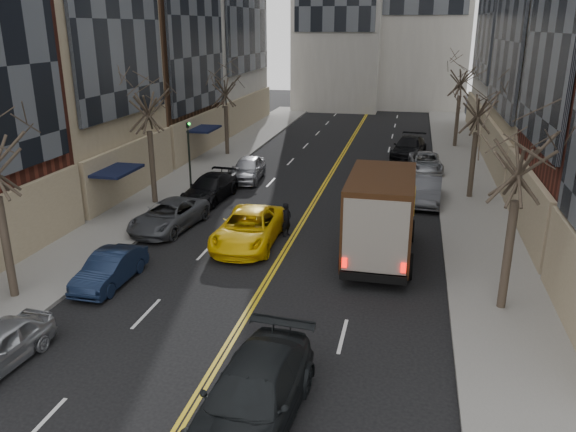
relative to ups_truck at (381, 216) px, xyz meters
The scene contains 19 objects.
sidewalk_left 18.01m from the ups_truck, 137.49° to the left, with size 4.00×66.00×0.15m, color slate.
sidewalk_right 13.15m from the ups_truck, 68.36° to the left, with size 4.00×66.00×0.15m, color slate.
tree_lf_mid 14.72m from the ups_truck, 158.58° to the left, with size 3.20×3.20×8.91m.
tree_lf_far 22.65m from the ups_truck, 125.69° to the left, with size 3.20×3.20×8.12m.
tree_rt_near 7.52m from the ups_truck, 40.29° to the right, with size 3.20×3.20×8.71m.
tree_rt_mid 11.87m from the ups_truck, 65.51° to the left, with size 3.20×3.20×8.32m.
tree_rt_far 25.96m from the ups_truck, 79.61° to the left, with size 3.20×3.20×9.11m.
traffic_signal 13.62m from the ups_truck, 148.53° to the left, with size 0.29×0.26×4.70m.
ups_truck is the anchor object (origin of this frame).
observer_sedan 11.97m from the ups_truck, 101.65° to the right, with size 2.67×5.78×1.64m.
taxi 6.15m from the ups_truck, behind, with size 2.62×5.68×1.58m, color yellow.
pedestrian 5.00m from the ups_truck, 158.89° to the left, with size 0.61×0.40×1.66m, color black.
parked_lf_b 11.36m from the ups_truck, 153.92° to the right, with size 1.37×3.94×1.30m, color black.
parked_lf_c 10.67m from the ups_truck, behind, with size 2.32×5.03×1.40m, color #47494E.
parked_lf_d 12.19m from the ups_truck, 147.20° to the left, with size 2.03×4.98×1.45m, color black.
parked_lf_e 14.66m from the ups_truck, 129.52° to the left, with size 1.84×4.56×1.55m, color #AEAFB6.
parked_rt_a 9.08m from the ups_truck, 76.51° to the left, with size 1.63×4.67×1.54m, color #46484D.
parked_rt_b 16.41m from the ups_truck, 82.63° to the left, with size 2.16×4.69×1.30m, color #94969B.
parked_rt_c 20.53m from the ups_truck, 87.48° to the left, with size 2.21×5.44×1.58m, color black.
Camera 1 is at (5.27, -8.19, 9.68)m, focal length 35.00 mm.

